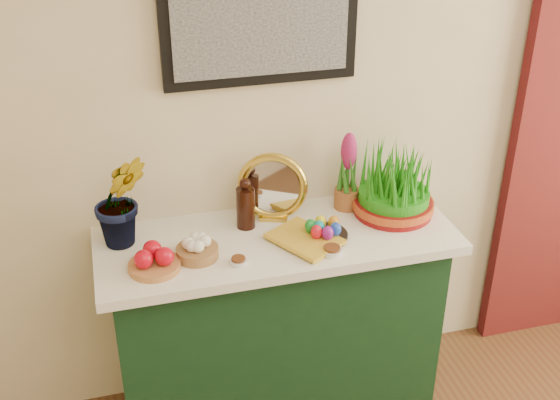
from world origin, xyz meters
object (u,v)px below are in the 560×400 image
at_px(wheatgrass_sabzeh, 395,187).
at_px(mirror, 273,188).
at_px(hyacinth_green, 119,186).
at_px(book, 287,249).
at_px(sideboard, 277,328).

bearing_deg(wheatgrass_sabzeh, mirror, 169.45).
relative_size(hyacinth_green, wheatgrass_sabzeh, 1.49).
relative_size(mirror, wheatgrass_sabzeh, 0.87).
height_order(hyacinth_green, mirror, hyacinth_green).
xyz_separation_m(mirror, wheatgrass_sabzeh, (0.49, -0.09, -0.02)).
bearing_deg(mirror, book, -92.98).
xyz_separation_m(hyacinth_green, book, (0.58, -0.23, -0.23)).
bearing_deg(hyacinth_green, mirror, 1.24).
height_order(sideboard, hyacinth_green, hyacinth_green).
bearing_deg(sideboard, mirror, 81.95).
relative_size(sideboard, mirror, 4.53).
xyz_separation_m(sideboard, book, (0.00, -0.14, 0.48)).
xyz_separation_m(hyacinth_green, wheatgrass_sabzeh, (1.08, -0.05, -0.13)).
bearing_deg(book, mirror, 56.49).
bearing_deg(book, wheatgrass_sabzeh, -10.85).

